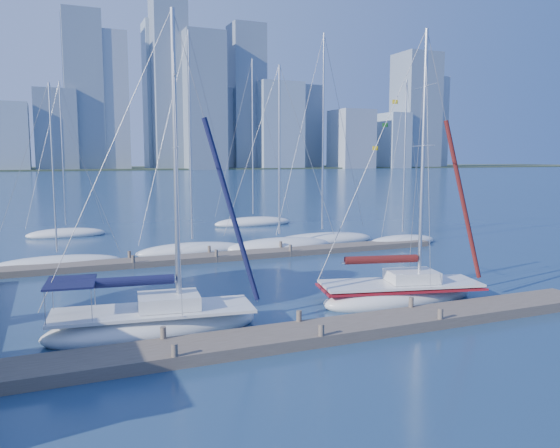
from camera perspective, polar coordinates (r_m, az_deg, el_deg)
name	(u,v)px	position (r m, az deg, el deg)	size (l,w,h in m)	color
ground	(310,339)	(19.83, 3.11, -11.92)	(700.00, 700.00, 0.00)	navy
near_dock	(310,334)	(19.76, 3.12, -11.37)	(26.00, 2.00, 0.40)	brown
far_dock	(228,256)	(34.97, -5.46, -3.35)	(30.00, 1.80, 0.36)	brown
far_shore	(65,169)	(337.02, -21.56, 5.35)	(800.00, 100.00, 1.50)	#38472D
sailboat_navy	(154,308)	(20.62, -13.05, -8.50)	(8.03, 3.47, 12.11)	silver
sailboat_maroon	(401,279)	(24.98, 12.49, -5.68)	(7.96, 4.13, 12.39)	silver
bg_boat_0	(58,263)	(34.98, -22.22, -3.77)	(7.53, 3.90, 11.00)	silver
bg_boat_2	(192,250)	(37.09, -9.13, -2.66)	(7.84, 3.92, 14.91)	silver
bg_boat_3	(279,246)	(38.26, -0.06, -2.27)	(8.16, 4.72, 13.05)	silver
bg_boat_4	(322,239)	(41.19, 4.42, -1.62)	(8.78, 4.13, 15.73)	silver
bg_boat_5	(402,240)	(41.91, 12.67, -1.69)	(5.97, 4.04, 12.36)	silver
bg_boat_6	(66,233)	(47.96, -21.43, -0.92)	(6.46, 3.35, 12.77)	silver
bg_boat_7	(253,222)	(52.25, -2.82, 0.21)	(7.76, 2.72, 15.88)	silver
skyline	(100,105)	(310.06, -18.27, 11.77)	(502.96, 51.31, 117.15)	#7D93A1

